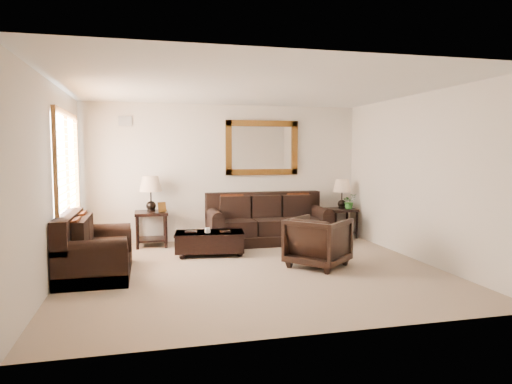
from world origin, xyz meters
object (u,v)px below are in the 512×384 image
object	(u,v)px
end_table_left	(151,201)
loveseat	(92,253)
sofa	(267,224)
coffee_table	(210,241)
end_table_right	(342,199)
armchair	(318,239)

from	to	relation	value
end_table_left	loveseat	bearing A→B (deg)	-114.40
sofa	loveseat	bearing A→B (deg)	-150.08
loveseat	coffee_table	world-z (taller)	loveseat
end_table_right	armchair	size ratio (longest dim) A/B	1.43
loveseat	armchair	distance (m)	3.35
sofa	armchair	size ratio (longest dim) A/B	2.78
sofa	loveseat	xyz separation A→B (m)	(-3.08, -1.77, -0.02)
sofa	coffee_table	bearing A→B (deg)	-145.42
end_table_right	end_table_left	bearing A→B (deg)	-179.60
end_table_left	end_table_right	distance (m)	3.86
coffee_table	loveseat	bearing A→B (deg)	-146.31
end_table_left	armchair	bearing A→B (deg)	-41.25
sofa	coffee_table	size ratio (longest dim) A/B	1.89
sofa	end_table_left	distance (m)	2.28
end_table_left	end_table_right	bearing A→B (deg)	0.40
loveseat	end_table_right	bearing A→B (deg)	-67.84
coffee_table	sofa	bearing A→B (deg)	41.88
sofa	end_table_right	distance (m)	1.70
end_table_left	coffee_table	xyz separation A→B (m)	(0.96, -0.99, -0.61)
end_table_left	armchair	world-z (taller)	end_table_left
sofa	armchair	bearing A→B (deg)	-82.82
end_table_left	sofa	bearing A→B (deg)	-3.12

